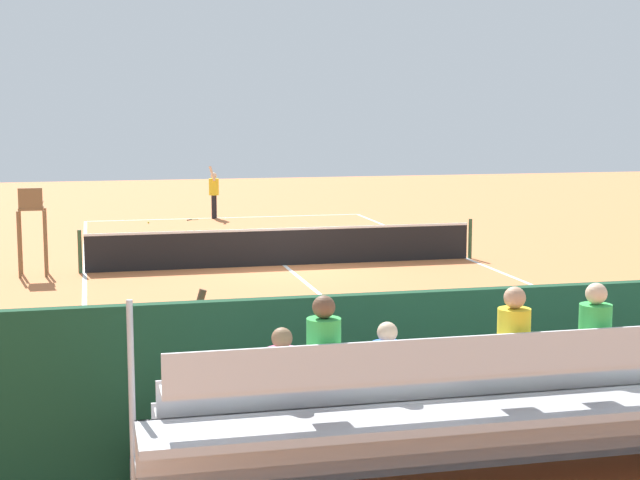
{
  "coord_description": "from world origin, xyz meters",
  "views": [
    {
      "loc": [
        4.82,
        24.31,
        4.09
      ],
      "look_at": [
        0.0,
        4.0,
        1.2
      ],
      "focal_mm": 54.73,
      "sensor_mm": 36.0,
      "label": 1
    }
  ],
  "objects_px": {
    "bleacher_stand": "(567,409)",
    "tennis_player": "(214,191)",
    "equipment_bag": "(552,417)",
    "tennis_net": "(284,246)",
    "umpire_chair": "(32,222)",
    "tennis_racket": "(194,219)",
    "tennis_ball_near": "(148,222)",
    "line_judge": "(202,368)"
  },
  "relations": [
    {
      "from": "tennis_racket",
      "to": "tennis_ball_near",
      "type": "bearing_deg",
      "value": 25.78
    },
    {
      "from": "line_judge",
      "to": "umpire_chair",
      "type": "bearing_deg",
      "value": -78.63
    },
    {
      "from": "umpire_chair",
      "to": "tennis_player",
      "type": "distance_m",
      "value": 12.44
    },
    {
      "from": "tennis_racket",
      "to": "tennis_ball_near",
      "type": "distance_m",
      "value": 1.84
    },
    {
      "from": "tennis_net",
      "to": "umpire_chair",
      "type": "height_order",
      "value": "umpire_chair"
    },
    {
      "from": "tennis_net",
      "to": "bleacher_stand",
      "type": "height_order",
      "value": "bleacher_stand"
    },
    {
      "from": "umpire_chair",
      "to": "equipment_bag",
      "type": "bearing_deg",
      "value": 117.73
    },
    {
      "from": "bleacher_stand",
      "to": "tennis_player",
      "type": "xyz_separation_m",
      "value": [
        0.35,
        -26.32,
        0.04
      ]
    },
    {
      "from": "umpire_chair",
      "to": "tennis_racket",
      "type": "bearing_deg",
      "value": -114.81
    },
    {
      "from": "equipment_bag",
      "to": "tennis_racket",
      "type": "distance_m",
      "value": 24.2
    },
    {
      "from": "bleacher_stand",
      "to": "tennis_racket",
      "type": "xyz_separation_m",
      "value": [
        1.13,
        -26.12,
        -0.96
      ]
    },
    {
      "from": "bleacher_stand",
      "to": "line_judge",
      "type": "bearing_deg",
      "value": -33.29
    },
    {
      "from": "tennis_net",
      "to": "tennis_ball_near",
      "type": "xyz_separation_m",
      "value": [
        2.86,
        -9.91,
        -0.47
      ]
    },
    {
      "from": "tennis_net",
      "to": "tennis_ball_near",
      "type": "distance_m",
      "value": 10.33
    },
    {
      "from": "tennis_net",
      "to": "tennis_ball_near",
      "type": "bearing_deg",
      "value": -73.89
    },
    {
      "from": "tennis_ball_near",
      "to": "tennis_player",
      "type": "bearing_deg",
      "value": -157.49
    },
    {
      "from": "tennis_net",
      "to": "umpire_chair",
      "type": "xyz_separation_m",
      "value": [
        6.2,
        0.1,
        0.81
      ]
    },
    {
      "from": "line_judge",
      "to": "bleacher_stand",
      "type": "bearing_deg",
      "value": 146.71
    },
    {
      "from": "tennis_net",
      "to": "equipment_bag",
      "type": "relative_size",
      "value": 11.44
    },
    {
      "from": "equipment_bag",
      "to": "tennis_ball_near",
      "type": "height_order",
      "value": "equipment_bag"
    },
    {
      "from": "umpire_chair",
      "to": "tennis_ball_near",
      "type": "relative_size",
      "value": 32.42
    },
    {
      "from": "tennis_net",
      "to": "line_judge",
      "type": "height_order",
      "value": "line_judge"
    },
    {
      "from": "umpire_chair",
      "to": "line_judge",
      "type": "distance_m",
      "value": 13.26
    },
    {
      "from": "tennis_ball_near",
      "to": "line_judge",
      "type": "relative_size",
      "value": 0.03
    },
    {
      "from": "tennis_net",
      "to": "tennis_player",
      "type": "bearing_deg",
      "value": -87.76
    },
    {
      "from": "tennis_net",
      "to": "equipment_bag",
      "type": "xyz_separation_m",
      "value": [
        -0.79,
        13.4,
        -0.32
      ]
    },
    {
      "from": "umpire_chair",
      "to": "bleacher_stand",
      "type": "bearing_deg",
      "value": 111.82
    },
    {
      "from": "tennis_player",
      "to": "tennis_net",
      "type": "bearing_deg",
      "value": 92.24
    },
    {
      "from": "tennis_player",
      "to": "tennis_racket",
      "type": "distance_m",
      "value": 1.28
    },
    {
      "from": "equipment_bag",
      "to": "tennis_net",
      "type": "bearing_deg",
      "value": -86.62
    },
    {
      "from": "umpire_chair",
      "to": "tennis_racket",
      "type": "height_order",
      "value": "umpire_chair"
    },
    {
      "from": "equipment_bag",
      "to": "line_judge",
      "type": "bearing_deg",
      "value": -3.98
    },
    {
      "from": "tennis_ball_near",
      "to": "bleacher_stand",
      "type": "bearing_deg",
      "value": 96.29
    },
    {
      "from": "equipment_bag",
      "to": "tennis_ball_near",
      "type": "distance_m",
      "value": 23.6
    },
    {
      "from": "equipment_bag",
      "to": "tennis_racket",
      "type": "bearing_deg",
      "value": -85.27
    },
    {
      "from": "tennis_racket",
      "to": "umpire_chair",
      "type": "bearing_deg",
      "value": 65.19
    },
    {
      "from": "umpire_chair",
      "to": "line_judge",
      "type": "bearing_deg",
      "value": 101.37
    },
    {
      "from": "line_judge",
      "to": "equipment_bag",
      "type": "bearing_deg",
      "value": 176.02
    },
    {
      "from": "umpire_chair",
      "to": "tennis_racket",
      "type": "relative_size",
      "value": 4.09
    },
    {
      "from": "tennis_ball_near",
      "to": "line_judge",
      "type": "height_order",
      "value": "line_judge"
    },
    {
      "from": "equipment_bag",
      "to": "tennis_racket",
      "type": "height_order",
      "value": "equipment_bag"
    },
    {
      "from": "bleacher_stand",
      "to": "line_judge",
      "type": "height_order",
      "value": "bleacher_stand"
    }
  ]
}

